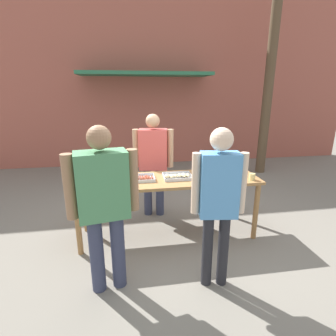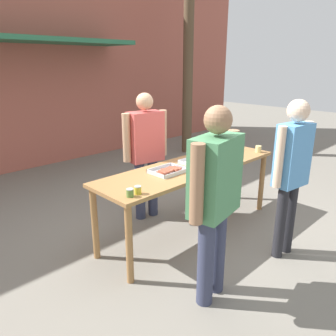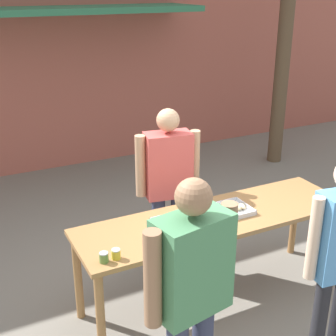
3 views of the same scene
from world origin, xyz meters
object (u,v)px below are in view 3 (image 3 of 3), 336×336
at_px(food_tray_buns, 228,210).
at_px(condiment_jar_mustard, 104,257).
at_px(condiment_jar_ketchup, 116,254).
at_px(beer_cup, 332,197).
at_px(person_server_behind_table, 168,177).
at_px(person_customer_holding_hotdog, 192,284).
at_px(food_tray_sausages, 178,223).

bearing_deg(food_tray_buns, condiment_jar_mustard, -168.26).
xyz_separation_m(food_tray_buns, condiment_jar_ketchup, (-1.15, -0.26, 0.02)).
height_order(beer_cup, person_server_behind_table, person_server_behind_table).
distance_m(beer_cup, person_customer_holding_hotdog, 2.02).
height_order(person_server_behind_table, person_customer_holding_hotdog, person_customer_holding_hotdog).
height_order(food_tray_sausages, condiment_jar_mustard, condiment_jar_mustard).
xyz_separation_m(food_tray_sausages, food_tray_buns, (0.50, 0.00, 0.01)).
bearing_deg(condiment_jar_mustard, person_server_behind_table, 43.17).
xyz_separation_m(beer_cup, person_customer_holding_hotdog, (-1.89, -0.71, 0.11)).
bearing_deg(person_customer_holding_hotdog, beer_cup, -169.50).
relative_size(food_tray_buns, person_customer_holding_hotdog, 0.23).
bearing_deg(person_customer_holding_hotdog, condiment_jar_ketchup, -81.84).
bearing_deg(person_server_behind_table, food_tray_sausages, -100.14).
height_order(condiment_jar_mustard, condiment_jar_ketchup, same).
relative_size(beer_cup, person_customer_holding_hotdog, 0.05).
relative_size(food_tray_sausages, condiment_jar_ketchup, 4.85).
bearing_deg(food_tray_buns, food_tray_sausages, -179.84).
relative_size(condiment_jar_mustard, person_server_behind_table, 0.05).
height_order(food_tray_buns, condiment_jar_ketchup, condiment_jar_ketchup).
xyz_separation_m(condiment_jar_mustard, condiment_jar_ketchup, (0.09, 0.00, 0.00)).
bearing_deg(food_tray_sausages, person_customer_holding_hotdog, -113.10).
relative_size(food_tray_sausages, person_server_behind_table, 0.23).
xyz_separation_m(condiment_jar_mustard, person_server_behind_table, (0.98, 0.92, 0.09)).
bearing_deg(person_server_behind_table, condiment_jar_mustard, -126.83).
bearing_deg(person_customer_holding_hotdog, person_server_behind_table, -122.05).
height_order(food_tray_sausages, condiment_jar_ketchup, condiment_jar_ketchup).
bearing_deg(condiment_jar_ketchup, condiment_jar_mustard, -178.15).
relative_size(food_tray_sausages, condiment_jar_mustard, 4.85).
distance_m(food_tray_buns, person_server_behind_table, 0.72).
height_order(condiment_jar_mustard, person_customer_holding_hotdog, person_customer_holding_hotdog).
relative_size(food_tray_buns, beer_cup, 4.31).
distance_m(condiment_jar_ketchup, person_customer_holding_hotdog, 0.76).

